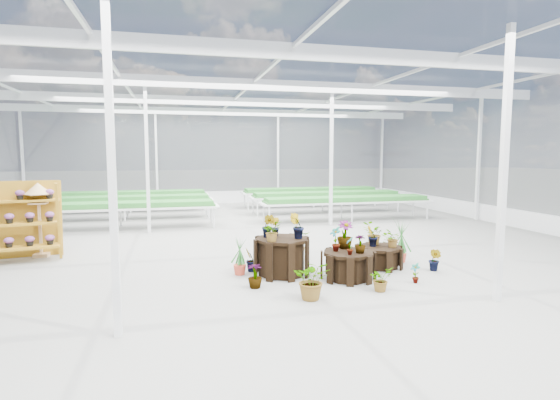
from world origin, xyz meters
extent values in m
plane|color=gray|center=(0.00, 0.00, 0.00)|extent=(24.00, 24.00, 0.00)
cylinder|color=black|center=(-0.13, -1.60, 0.38)|extent=(1.23, 1.23, 0.76)
cylinder|color=black|center=(1.07, -2.20, 0.27)|extent=(1.31, 1.31, 0.55)
cylinder|color=black|center=(2.07, -1.50, 0.23)|extent=(1.02, 1.02, 0.46)
imported|color=#256A28|center=(-0.38, -1.48, 1.00)|extent=(0.34, 0.33, 0.48)
imported|color=#256A28|center=(0.15, -1.74, 1.02)|extent=(0.32, 0.27, 0.52)
imported|color=#256A28|center=(-0.20, -1.33, 0.95)|extent=(0.18, 0.22, 0.38)
imported|color=#256A28|center=(-0.39, -1.89, 0.96)|extent=(0.47, 0.46, 0.40)
imported|color=#256A28|center=(0.84, -2.10, 0.79)|extent=(0.24, 0.30, 0.49)
imported|color=#256A28|center=(1.24, -2.37, 0.73)|extent=(0.26, 0.26, 0.36)
imported|color=#256A28|center=(1.12, -1.90, 0.83)|extent=(0.35, 0.35, 0.56)
imported|color=#256A28|center=(1.00, -2.44, 0.72)|extent=(0.19, 0.22, 0.35)
imported|color=#256A28|center=(1.93, -1.46, 0.68)|extent=(0.30, 0.27, 0.45)
imported|color=#256A28|center=(2.33, -1.65, 0.65)|extent=(0.39, 0.42, 0.39)
imported|color=#256A28|center=(2.04, -1.29, 0.70)|extent=(0.45, 0.39, 0.49)
imported|color=#256A28|center=(-0.81, -2.34, 0.23)|extent=(0.29, 0.29, 0.47)
imported|color=#256A28|center=(-0.70, -1.23, 0.26)|extent=(0.35, 0.36, 0.52)
imported|color=#256A28|center=(0.01, -3.20, 0.34)|extent=(0.77, 0.72, 0.68)
imported|color=#256A28|center=(1.34, -3.05, 0.22)|extent=(0.50, 0.47, 0.44)
imported|color=#256A28|center=(2.21, -2.76, 0.19)|extent=(0.20, 0.24, 0.39)
imported|color=#256A28|center=(3.07, -2.09, 0.25)|extent=(0.29, 0.32, 0.49)
imported|color=#256A28|center=(2.82, -0.66, 0.28)|extent=(0.66, 0.64, 0.55)
imported|color=#256A28|center=(2.30, -0.65, 0.25)|extent=(0.31, 0.30, 0.50)
imported|color=#256A28|center=(0.59, -0.27, 0.31)|extent=(0.75, 0.73, 0.63)
camera|label=1|loc=(-2.22, -10.04, 2.45)|focal=28.00mm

